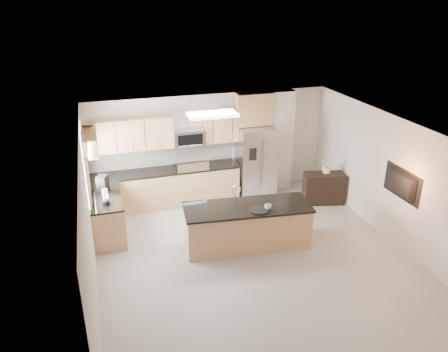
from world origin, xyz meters
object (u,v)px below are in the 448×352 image
object	(u,v)px
platter	(259,210)
flower_vase	(328,161)
range	(191,184)
island	(247,225)
blender	(105,198)
bowl	(88,124)
coffee_maker	(103,184)
microwave	(189,138)
kettle	(108,196)
refrigerator	(255,162)
credenza	(324,188)
television	(399,184)
cup	(268,207)

from	to	relation	value
platter	flower_vase	size ratio (longest dim) A/B	0.66
range	island	distance (m)	2.39
blender	bowl	world-z (taller)	bowl
coffee_maker	bowl	xyz separation A→B (m)	(-0.16, 0.19, 1.29)
range	microwave	distance (m)	1.16
platter	kettle	xyz separation A→B (m)	(-2.82, 1.23, 0.12)
kettle	island	bearing A→B (deg)	-20.46
microwave	flower_vase	xyz separation A→B (m)	(3.17, -1.12, -0.55)
kettle	refrigerator	bearing A→B (deg)	18.92
credenza	kettle	size ratio (longest dim) A/B	4.22
kettle	bowl	bearing A→B (deg)	108.70
credenza	coffee_maker	distance (m)	5.24
television	range	bearing A→B (deg)	48.36
refrigerator	cup	bearing A→B (deg)	-105.17
platter	kettle	world-z (taller)	kettle
flower_vase	kettle	bearing A→B (deg)	-176.51
range	credenza	distance (m)	3.26
range	refrigerator	distance (m)	1.71
range	blender	distance (m)	2.62
microwave	platter	size ratio (longest dim) A/B	1.91
range	cup	distance (m)	2.76
credenza	platter	size ratio (longest dim) A/B	2.46
flower_vase	television	world-z (taller)	television
refrigerator	cup	world-z (taller)	refrigerator
blender	flower_vase	size ratio (longest dim) A/B	0.57
blender	flower_vase	world-z (taller)	flower_vase
credenza	coffee_maker	world-z (taller)	coffee_maker
range	island	size ratio (longest dim) A/B	0.43
range	microwave	world-z (taller)	microwave
refrigerator	coffee_maker	bearing A→B (deg)	-168.09
microwave	island	size ratio (longest dim) A/B	0.29
television	island	bearing A→B (deg)	74.10
island	platter	xyz separation A→B (m)	(0.16, -0.24, 0.45)
blender	refrigerator	bearing A→B (deg)	20.95
range	refrigerator	size ratio (longest dim) A/B	0.64
island	credenza	world-z (taller)	island
microwave	kettle	xyz separation A→B (m)	(-2.02, -1.43, -0.61)
flower_vase	range	bearing A→B (deg)	162.62
cup	coffee_maker	size ratio (longest dim) A/B	0.37
coffee_maker	microwave	bearing A→B (deg)	24.67
island	bowl	world-z (taller)	bowl
microwave	refrigerator	distance (m)	1.82
platter	bowl	xyz separation A→B (m)	(-3.05, 1.90, 1.48)
range	platter	xyz separation A→B (m)	(0.80, -2.54, 0.43)
bowl	flower_vase	distance (m)	5.59
island	coffee_maker	size ratio (longest dim) A/B	7.16
range	coffee_maker	bearing A→B (deg)	-158.20
bowl	range	bearing A→B (deg)	15.98
credenza	cup	size ratio (longest dim) A/B	7.11
range	coffee_maker	distance (m)	2.34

